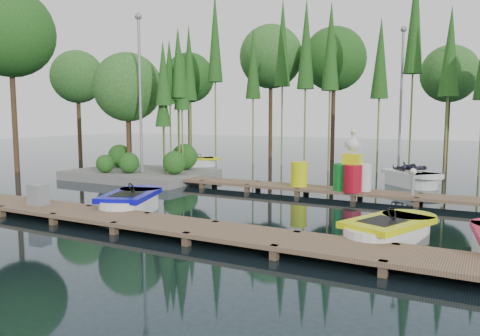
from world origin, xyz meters
The scene contains 15 objects.
ground_plane centered at (0.00, 0.00, 0.00)m, with size 90.00×90.00×0.00m, color #1B2A32.
near_dock centered at (0.00, -4.50, 0.23)m, with size 18.00×1.50×0.50m.
far_dock centered at (1.00, 2.50, 0.23)m, with size 15.00×1.20×0.50m.
island centered at (-6.30, 3.29, 3.18)m, with size 6.20×4.20×6.75m.
tree_screen centered at (-2.04, 10.60, 6.12)m, with size 34.42×18.53×10.31m.
lamp_island centered at (-5.50, 2.50, 4.26)m, with size 0.30×0.30×7.25m.
lamp_rear centered at (4.00, 11.00, 4.26)m, with size 0.30×0.30×7.25m.
boat_blue centered at (-1.37, -2.96, 0.28)m, with size 2.20×3.15×0.97m.
boat_yellow_near centered at (6.12, -2.86, 0.27)m, with size 2.16×2.99×0.92m.
boat_yellow_far centered at (-6.59, 8.64, 0.25)m, with size 2.59×2.18×1.19m.
boat_white_far centered at (5.27, 6.55, 0.31)m, with size 2.98×2.95×1.37m.
utility_cabinet centered at (-3.50, -4.50, 0.60)m, with size 0.49×0.42×0.60m, color gray.
yellow_barrel centered at (1.90, 2.50, 0.76)m, with size 0.61×0.61×0.91m, color #D7E30B.
drum_cluster centered at (3.91, 2.34, 0.93)m, with size 1.24×1.14×2.14m.
seagull_post centered at (5.87, 2.50, 0.89)m, with size 0.55×0.30×0.88m.
Camera 1 is at (8.03, -13.56, 2.92)m, focal length 35.00 mm.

